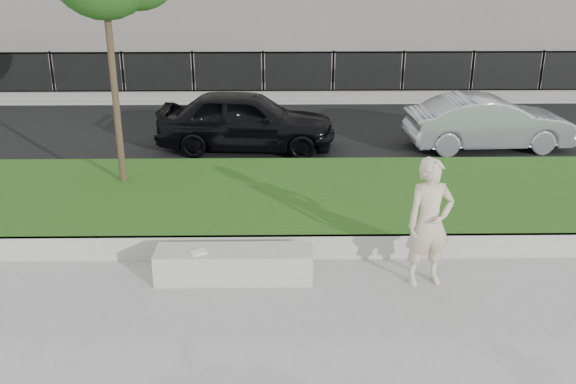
{
  "coord_description": "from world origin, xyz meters",
  "views": [
    {
      "loc": [
        -0.14,
        -8.13,
        4.68
      ],
      "look_at": [
        0.01,
        1.2,
        1.08
      ],
      "focal_mm": 40.0,
      "sensor_mm": 36.0,
      "label": 1
    }
  ],
  "objects_px": {
    "man": "(429,223)",
    "car_silver": "(489,122)",
    "book": "(198,252)",
    "car_dark": "(246,120)",
    "stone_bench": "(234,264)"
  },
  "relations": [
    {
      "from": "stone_bench",
      "to": "car_dark",
      "type": "bearing_deg",
      "value": 90.83
    },
    {
      "from": "car_dark",
      "to": "car_silver",
      "type": "distance_m",
      "value": 5.84
    },
    {
      "from": "book",
      "to": "car_dark",
      "type": "distance_m",
      "value": 6.53
    },
    {
      "from": "book",
      "to": "car_silver",
      "type": "height_order",
      "value": "car_silver"
    },
    {
      "from": "car_dark",
      "to": "car_silver",
      "type": "relative_size",
      "value": 1.08
    },
    {
      "from": "stone_bench",
      "to": "book",
      "type": "relative_size",
      "value": 10.16
    },
    {
      "from": "book",
      "to": "car_dark",
      "type": "relative_size",
      "value": 0.05
    },
    {
      "from": "man",
      "to": "car_dark",
      "type": "xyz_separation_m",
      "value": [
        -2.92,
        6.57,
        -0.2
      ]
    },
    {
      "from": "man",
      "to": "car_silver",
      "type": "height_order",
      "value": "man"
    },
    {
      "from": "book",
      "to": "car_silver",
      "type": "xyz_separation_m",
      "value": [
        6.26,
        6.5,
        0.2
      ]
    },
    {
      "from": "book",
      "to": "car_dark",
      "type": "height_order",
      "value": "car_dark"
    },
    {
      "from": "stone_bench",
      "to": "car_silver",
      "type": "bearing_deg",
      "value": 48.11
    },
    {
      "from": "stone_bench",
      "to": "man",
      "type": "height_order",
      "value": "man"
    },
    {
      "from": "man",
      "to": "car_dark",
      "type": "relative_size",
      "value": 0.45
    },
    {
      "from": "car_dark",
      "to": "car_silver",
      "type": "xyz_separation_m",
      "value": [
        5.84,
        -0.01,
        -0.08
      ]
    }
  ]
}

